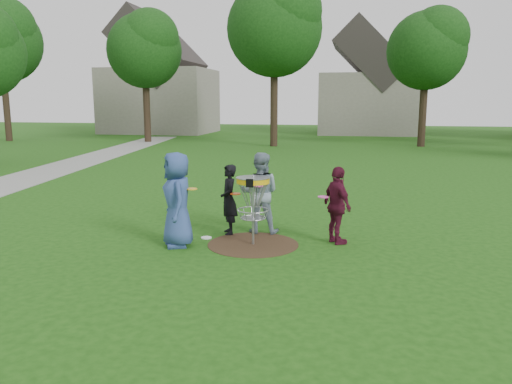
% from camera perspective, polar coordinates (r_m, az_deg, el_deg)
% --- Properties ---
extents(ground, '(100.00, 100.00, 0.00)m').
position_cam_1_polar(ground, '(9.90, -0.33, -6.01)').
color(ground, '#19470F').
rests_on(ground, ground).
extents(dirt_patch, '(1.80, 1.80, 0.01)m').
position_cam_1_polar(dirt_patch, '(9.90, -0.33, -5.99)').
color(dirt_patch, '#47331E').
rests_on(dirt_patch, ground).
extents(concrete_path, '(7.75, 39.92, 0.02)m').
position_cam_1_polar(concrete_path, '(21.18, -23.21, 1.99)').
color(concrete_path, '#9E9E99').
rests_on(concrete_path, ground).
extents(player_blue, '(0.94, 1.07, 1.84)m').
position_cam_1_polar(player_blue, '(9.72, -8.99, -0.87)').
color(player_blue, '#304985').
rests_on(player_blue, ground).
extents(player_black, '(0.54, 0.64, 1.48)m').
position_cam_1_polar(player_black, '(10.54, -3.12, -0.86)').
color(player_black, black).
rests_on(player_black, ground).
extents(player_grey, '(0.86, 0.68, 1.73)m').
position_cam_1_polar(player_grey, '(10.61, 0.44, -0.10)').
color(player_grey, gray).
rests_on(player_grey, ground).
extents(player_maroon, '(0.80, 0.96, 1.54)m').
position_cam_1_polar(player_maroon, '(9.92, 9.28, -1.52)').
color(player_maroon, '#501227').
rests_on(player_maroon, ground).
extents(disc_on_grass, '(0.22, 0.22, 0.02)m').
position_cam_1_polar(disc_on_grass, '(10.40, -5.70, -5.21)').
color(disc_on_grass, white).
rests_on(disc_on_grass, ground).
extents(disc_golf_basket, '(0.66, 0.67, 1.38)m').
position_cam_1_polar(disc_golf_basket, '(9.66, -0.34, -0.20)').
color(disc_golf_basket, '#9EA0A5').
rests_on(disc_golf_basket, ground).
extents(held_discs, '(2.71, 1.18, 0.24)m').
position_cam_1_polar(held_discs, '(9.97, -0.44, 0.08)').
color(held_discs, yellow).
rests_on(held_discs, ground).
extents(tree_row, '(51.20, 17.42, 9.90)m').
position_cam_1_polar(tree_row, '(30.21, 8.61, 16.76)').
color(tree_row, '#38281C').
rests_on(tree_row, ground).
extents(house_row, '(44.50, 10.65, 11.62)m').
position_cam_1_polar(house_row, '(42.50, 15.27, 11.85)').
color(house_row, gray).
rests_on(house_row, ground).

